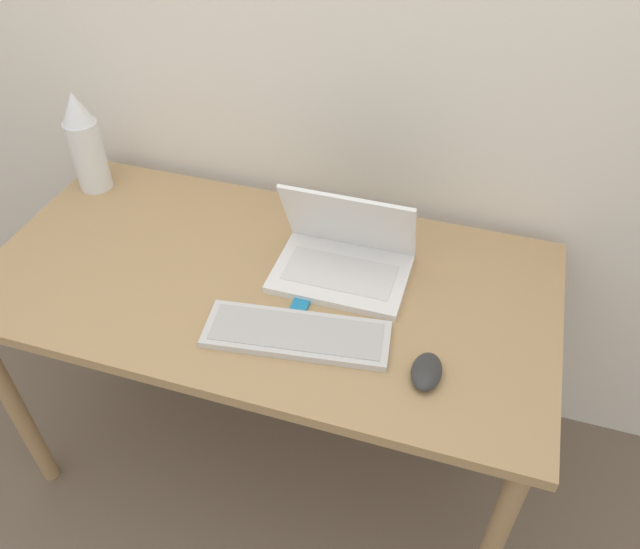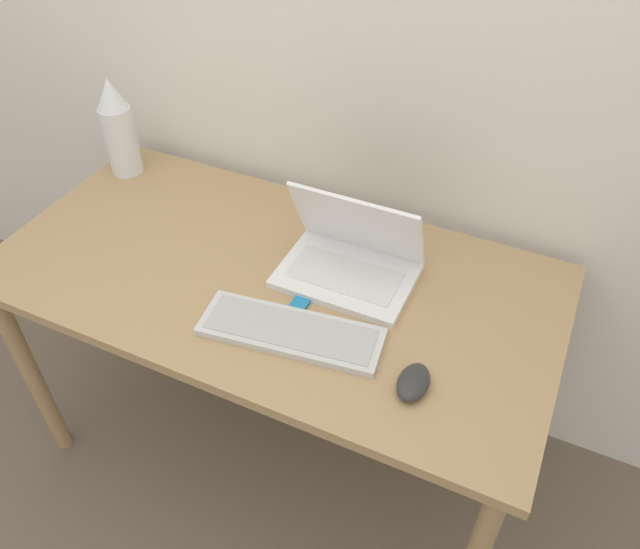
{
  "view_description": "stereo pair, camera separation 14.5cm",
  "coord_description": "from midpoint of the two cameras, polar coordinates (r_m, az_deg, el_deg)",
  "views": [
    {
      "loc": [
        0.48,
        -0.71,
        1.85
      ],
      "look_at": [
        0.16,
        0.32,
        0.88
      ],
      "focal_mm": 35.0,
      "sensor_mm": 36.0,
      "label": 1
    },
    {
      "loc": [
        0.62,
        -0.65,
        1.85
      ],
      "look_at": [
        0.16,
        0.32,
        0.88
      ],
      "focal_mm": 35.0,
      "sensor_mm": 36.0,
      "label": 2
    }
  ],
  "objects": [
    {
      "name": "ground_plane",
      "position": [
        2.05,
        -6.36,
        -23.07
      ],
      "size": [
        12.0,
        12.0,
        0.0
      ],
      "primitive_type": "plane",
      "color": "#6B5B4C"
    },
    {
      "name": "wall_back",
      "position": [
        1.7,
        4.84,
        21.27
      ],
      "size": [
        6.0,
        0.05,
        2.5
      ],
      "color": "white",
      "rests_on": "ground_plane"
    },
    {
      "name": "desk",
      "position": [
        1.66,
        -1.78,
        -2.3
      ],
      "size": [
        1.46,
        0.74,
        0.78
      ],
      "color": "tan",
      "rests_on": "ground_plane"
    },
    {
      "name": "laptop",
      "position": [
        1.58,
        5.44,
        1.44
      ],
      "size": [
        0.34,
        0.24,
        0.24
      ],
      "color": "white",
      "rests_on": "desk"
    },
    {
      "name": "keyboard",
      "position": [
        1.44,
        0.19,
        -5.38
      ],
      "size": [
        0.44,
        0.2,
        0.02
      ],
      "color": "silver",
      "rests_on": "desk"
    },
    {
      "name": "mouse",
      "position": [
        1.37,
        11.6,
        -9.79
      ],
      "size": [
        0.07,
        0.11,
        0.03
      ],
      "color": "#2D2D2D",
      "rests_on": "desk"
    },
    {
      "name": "vase",
      "position": [
        1.99,
        -15.97,
        12.7
      ],
      "size": [
        0.1,
        0.1,
        0.31
      ],
      "color": "white",
      "rests_on": "desk"
    },
    {
      "name": "mp3_player",
      "position": [
        1.52,
        0.91,
        -2.78
      ],
      "size": [
        0.04,
        0.06,
        0.01
      ],
      "color": "#1E7FB7",
      "rests_on": "desk"
    }
  ]
}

